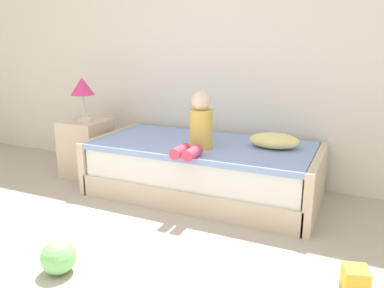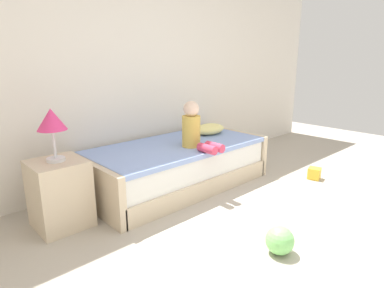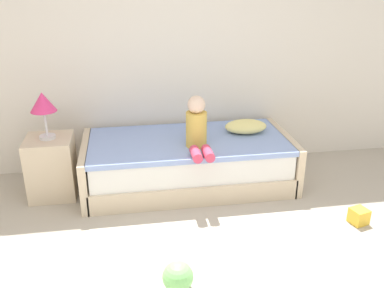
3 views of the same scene
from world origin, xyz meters
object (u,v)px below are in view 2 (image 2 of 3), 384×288
at_px(bed, 177,165).
at_px(toy_ball, 280,240).
at_px(table_lamp, 52,122).
at_px(child_figure, 194,129).
at_px(pillow, 209,129).
at_px(nightstand, 60,194).
at_px(toy_block, 314,173).

bearing_deg(bed, toy_ball, -101.43).
distance_m(bed, table_lamp, 1.52).
xyz_separation_m(table_lamp, toy_ball, (1.03, -1.56, -0.83)).
xyz_separation_m(bed, child_figure, (0.05, -0.23, 0.46)).
xyz_separation_m(pillow, toy_ball, (-0.95, -1.66, -0.46)).
height_order(nightstand, toy_ball, nightstand).
relative_size(bed, nightstand, 3.52).
bearing_deg(toy_block, nightstand, 160.20).
relative_size(bed, toy_ball, 9.66).
xyz_separation_m(child_figure, toy_block, (1.32, -0.76, -0.64)).
relative_size(table_lamp, pillow, 1.02).
bearing_deg(pillow, nightstand, -176.90).
height_order(pillow, toy_ball, pillow).
relative_size(child_figure, toy_ball, 2.33).
relative_size(table_lamp, toy_ball, 2.06).
distance_m(nightstand, child_figure, 1.48).
height_order(bed, child_figure, child_figure).
relative_size(child_figure, pillow, 1.16).
relative_size(bed, child_figure, 4.14).
bearing_deg(bed, table_lamp, -179.70).
relative_size(nightstand, table_lamp, 1.33).
distance_m(child_figure, toy_block, 1.65).
xyz_separation_m(nightstand, pillow, (1.98, 0.11, 0.26)).
xyz_separation_m(bed, pillow, (0.63, 0.10, 0.32)).
bearing_deg(child_figure, table_lamp, 171.03).
xyz_separation_m(nightstand, child_figure, (1.40, -0.22, 0.40)).
height_order(child_figure, toy_ball, child_figure).
height_order(bed, pillow, pillow).
bearing_deg(bed, pillow, 9.03).
distance_m(bed, pillow, 0.71).
bearing_deg(toy_block, table_lamp, 160.20).
bearing_deg(bed, toy_block, -35.73).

